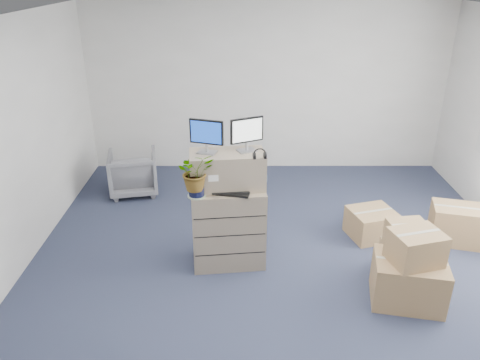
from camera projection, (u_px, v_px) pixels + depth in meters
name	position (u px, v px, depth m)	size (l,w,h in m)	color
ground	(280.00, 287.00, 5.22)	(7.00, 7.00, 0.00)	#232840
wall_back	(267.00, 89.00, 7.83)	(6.00, 0.02, 2.80)	silver
filing_cabinet_lower	(228.00, 226.00, 5.49)	(0.84, 0.51, 0.97)	gray
filing_cabinet_upper	(227.00, 170.00, 5.25)	(0.84, 0.42, 0.42)	gray
monitor_left	(206.00, 135.00, 5.07)	(0.37, 0.20, 0.38)	#99999E
monitor_right	(247.00, 133.00, 5.12)	(0.36, 0.22, 0.38)	#99999E
headphones	(260.00, 154.00, 5.01)	(0.14, 0.14, 0.02)	black
keyboard	(229.00, 192.00, 5.18)	(0.47, 0.19, 0.02)	black
mouse	(255.00, 191.00, 5.21)	(0.08, 0.05, 0.03)	silver
water_bottle	(231.00, 177.00, 5.29)	(0.07, 0.07, 0.25)	#999BA1
phone_dock	(227.00, 185.00, 5.28)	(0.06, 0.05, 0.13)	silver
external_drive	(252.00, 181.00, 5.42)	(0.17, 0.12, 0.05)	black
tissue_box	(257.00, 177.00, 5.36)	(0.22, 0.11, 0.08)	#46ABEF
potted_plant	(196.00, 176.00, 5.01)	(0.50, 0.53, 0.42)	#95A786
office_chair	(133.00, 171.00, 7.28)	(0.72, 0.67, 0.74)	#5B5B5F
cardboard_boxes	(415.00, 248.00, 5.41)	(1.84, 1.99, 0.85)	#A1814D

